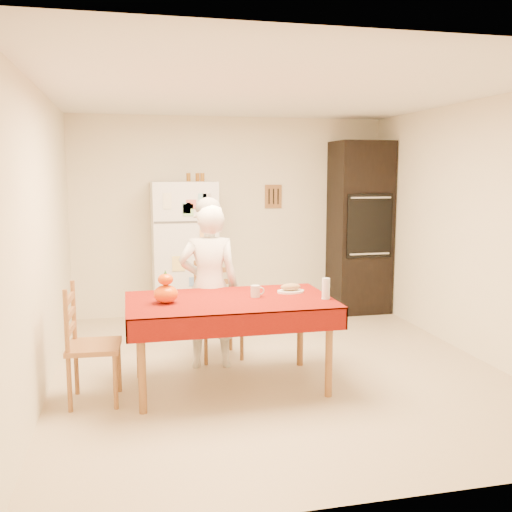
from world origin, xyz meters
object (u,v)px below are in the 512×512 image
object	(u,v)px
oven_cabinet	(360,227)
pumpkin_lower	(166,294)
chair_left	(85,340)
dining_table	(230,307)
seated_woman	(209,286)
chair_far	(217,305)
bread_plate	(291,291)
coffee_mug	(255,291)
wine_glass	(326,289)
refrigerator	(184,252)

from	to	relation	value
oven_cabinet	pumpkin_lower	bearing A→B (deg)	-138.70
oven_cabinet	chair_left	xyz separation A→B (m)	(-3.29, -2.37, -0.59)
dining_table	seated_woman	bearing A→B (deg)	99.41
chair_far	bread_plate	distance (m)	0.94
coffee_mug	dining_table	bearing A→B (deg)	-174.08
oven_cabinet	wine_glass	xyz separation A→B (m)	(-1.35, -2.48, -0.25)
dining_table	pumpkin_lower	size ratio (longest dim) A/B	8.63
coffee_mug	seated_woman	bearing A→B (deg)	120.70
oven_cabinet	chair_far	size ratio (longest dim) A/B	2.32
pumpkin_lower	bread_plate	size ratio (longest dim) A/B	0.82
chair_left	seated_woman	world-z (taller)	seated_woman
dining_table	pumpkin_lower	xyz separation A→B (m)	(-0.53, -0.03, 0.14)
pumpkin_lower	wine_glass	bearing A→B (deg)	-6.25
wine_glass	coffee_mug	bearing A→B (deg)	160.24
chair_far	pumpkin_lower	bearing A→B (deg)	-129.67
refrigerator	dining_table	xyz separation A→B (m)	(0.15, -2.25, -0.16)
oven_cabinet	chair_far	distance (m)	2.62
wine_glass	bread_plate	world-z (taller)	wine_glass
chair_far	coffee_mug	world-z (taller)	chair_far
seated_woman	coffee_mug	world-z (taller)	seated_woman
oven_cabinet	dining_table	world-z (taller)	oven_cabinet
oven_cabinet	chair_far	bearing A→B (deg)	-145.62
dining_table	chair_far	size ratio (longest dim) A/B	1.79
chair_far	wine_glass	size ratio (longest dim) A/B	5.40
dining_table	pumpkin_lower	world-z (taller)	pumpkin_lower
refrigerator	bread_plate	size ratio (longest dim) A/B	7.08
oven_cabinet	bread_plate	size ratio (longest dim) A/B	9.17
pumpkin_lower	wine_glass	distance (m)	1.32
pumpkin_lower	chair_left	bearing A→B (deg)	-176.41
refrigerator	pumpkin_lower	bearing A→B (deg)	-99.37
refrigerator	chair_left	bearing A→B (deg)	-113.51
chair_left	pumpkin_lower	bearing A→B (deg)	-82.86
coffee_mug	bread_plate	xyz separation A→B (m)	(0.34, 0.11, -0.04)
oven_cabinet	wine_glass	bearing A→B (deg)	-118.56
refrigerator	wine_glass	world-z (taller)	refrigerator
dining_table	bread_plate	xyz separation A→B (m)	(0.57, 0.14, 0.08)
refrigerator	wine_glass	size ratio (longest dim) A/B	9.66
dining_table	wine_glass	world-z (taller)	wine_glass
dining_table	chair_left	world-z (taller)	chair_left
refrigerator	dining_table	size ratio (longest dim) A/B	1.00
chair_far	wine_glass	world-z (taller)	chair_far
refrigerator	seated_woman	distance (m)	1.70
refrigerator	oven_cabinet	world-z (taller)	oven_cabinet
chair_left	bread_plate	world-z (taller)	chair_left
wine_glass	refrigerator	bearing A→B (deg)	110.96
chair_far	coffee_mug	bearing A→B (deg)	-84.37
coffee_mug	bread_plate	distance (m)	0.36
coffee_mug	refrigerator	bearing A→B (deg)	99.53
oven_cabinet	seated_woman	xyz separation A→B (m)	(-2.22, -1.74, -0.34)
dining_table	bread_plate	world-z (taller)	bread_plate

